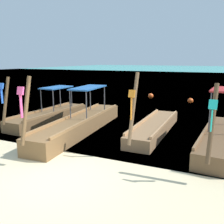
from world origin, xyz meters
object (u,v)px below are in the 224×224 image
Objects in this scene: longtail_boat_pink_ribbon at (81,124)px; longtail_boat_blue_ribbon at (50,115)px; longtail_boat_turquoise_ribbon at (219,138)px; mooring_buoy_far at (151,96)px; mooring_buoy_near at (190,101)px; longtail_boat_orange_ribbon at (154,127)px.

longtail_boat_blue_ribbon is at bearing 158.19° from longtail_boat_pink_ribbon.
mooring_buoy_far is at bearing 117.97° from longtail_boat_turquoise_ribbon.
mooring_buoy_near is 0.93× the size of mooring_buoy_far.
longtail_boat_turquoise_ribbon is 14.65× the size of mooring_buoy_near.
mooring_buoy_far is at bearing 106.31° from longtail_boat_orange_ribbon.
mooring_buoy_near is at bearing 54.97° from longtail_boat_blue_ribbon.
longtail_boat_orange_ribbon is 0.99× the size of longtail_boat_turquoise_ribbon.
mooring_buoy_near is (5.96, 8.50, -0.12)m from longtail_boat_blue_ribbon.
longtail_boat_orange_ribbon is at bearing 21.39° from longtail_boat_pink_ribbon.
mooring_buoy_far is at bearing 161.96° from mooring_buoy_near.
longtail_boat_turquoise_ribbon is at bearing 4.51° from longtail_boat_pink_ribbon.
longtail_boat_turquoise_ribbon is (8.06, -0.53, 0.03)m from longtail_boat_blue_ribbon.
mooring_buoy_near is 3.42m from mooring_buoy_far.
mooring_buoy_near is at bearing 69.63° from longtail_boat_pink_ribbon.
mooring_buoy_far is (-5.36, 10.09, -0.13)m from longtail_boat_turquoise_ribbon.
longtail_boat_blue_ribbon is 13.63× the size of mooring_buoy_near.
longtail_boat_orange_ribbon is 9.75m from mooring_buoy_far.
longtail_boat_blue_ribbon is at bearing -125.03° from mooring_buoy_near.
longtail_boat_blue_ribbon is at bearing -177.90° from longtail_boat_orange_ribbon.
longtail_boat_blue_ribbon is 8.08m from longtail_boat_turquoise_ribbon.
longtail_boat_pink_ribbon is (2.44, -0.98, 0.05)m from longtail_boat_blue_ribbon.
longtail_boat_orange_ribbon is 2.72m from longtail_boat_turquoise_ribbon.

